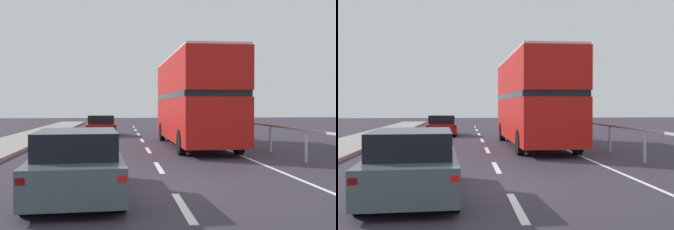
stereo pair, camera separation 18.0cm
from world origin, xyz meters
TOP-DOWN VIEW (x-y plane):
  - ground_plane at (0.00, 0.00)m, footprint 74.79×120.00m
  - lane_paint_markings at (2.10, 8.76)m, footprint 3.60×46.00m
  - bridge_side_railing at (5.08, 9.00)m, footprint 0.10×42.00m
  - double_decker_bus_red at (2.29, 9.87)m, footprint 2.67×10.14m
  - hatchback_car_near at (-2.10, -0.89)m, footprint 2.09×4.69m
  - sedan_car_ahead at (-2.47, 18.11)m, footprint 2.04×4.11m

SIDE VIEW (x-z plane):
  - ground_plane at x=0.00m, z-range -0.10..0.00m
  - lane_paint_markings at x=2.10m, z-range 0.00..0.01m
  - sedan_car_ahead at x=-2.47m, z-range -0.02..1.30m
  - hatchback_car_near at x=-2.10m, z-range -0.02..1.38m
  - bridge_side_railing at x=5.08m, z-range 0.35..1.49m
  - double_decker_bus_red at x=2.29m, z-range 0.15..4.38m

